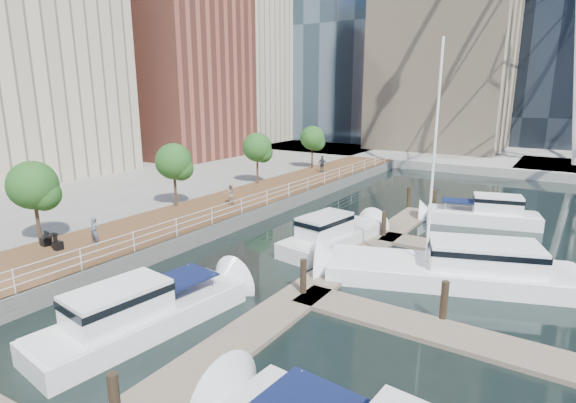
# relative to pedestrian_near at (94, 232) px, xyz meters

# --- Properties ---
(ground) EXTENTS (520.00, 520.00, 0.00)m
(ground) POSITION_rel_pedestrian_near_xyz_m (8.71, -5.53, -1.77)
(ground) COLOR black
(ground) RESTS_ON ground
(boardwalk) EXTENTS (6.00, 60.00, 1.00)m
(boardwalk) POSITION_rel_pedestrian_near_xyz_m (-0.29, 9.47, -1.27)
(boardwalk) COLOR brown
(boardwalk) RESTS_ON ground
(seawall) EXTENTS (0.25, 60.00, 1.00)m
(seawall) POSITION_rel_pedestrian_near_xyz_m (2.71, 9.47, -1.27)
(seawall) COLOR #595954
(seawall) RESTS_ON ground
(land_inland) EXTENTS (48.00, 90.00, 1.00)m
(land_inland) POSITION_rel_pedestrian_near_xyz_m (-27.29, 9.47, -1.27)
(land_inland) COLOR gray
(land_inland) RESTS_ON ground
(land_far) EXTENTS (200.00, 114.00, 1.00)m
(land_far) POSITION_rel_pedestrian_near_xyz_m (8.71, 96.47, -1.27)
(land_far) COLOR gray
(land_far) RESTS_ON ground
(railing) EXTENTS (0.10, 60.00, 1.05)m
(railing) POSITION_rel_pedestrian_near_xyz_m (2.61, 9.47, -0.25)
(railing) COLOR white
(railing) RESTS_ON boardwalk
(floating_docks) EXTENTS (16.00, 34.00, 2.60)m
(floating_docks) POSITION_rel_pedestrian_near_xyz_m (16.68, 4.45, -1.28)
(floating_docks) COLOR #6D6051
(floating_docks) RESTS_ON ground
(midrise_condos) EXTENTS (19.00, 67.00, 28.00)m
(midrise_condos) POSITION_rel_pedestrian_near_xyz_m (-24.86, 21.29, 11.64)
(midrise_condos) COLOR #BCAD8E
(midrise_condos) RESTS_ON ground
(street_trees) EXTENTS (2.60, 42.60, 4.60)m
(street_trees) POSITION_rel_pedestrian_near_xyz_m (-2.69, 8.47, 2.52)
(street_trees) COLOR #3F2B1C
(street_trees) RESTS_ON ground
(pedestrian_near) EXTENTS (0.60, 0.44, 1.54)m
(pedestrian_near) POSITION_rel_pedestrian_near_xyz_m (0.00, 0.00, 0.00)
(pedestrian_near) COLOR #4E5A69
(pedestrian_near) RESTS_ON boardwalk
(pedestrian_mid) EXTENTS (0.91, 0.93, 1.51)m
(pedestrian_mid) POSITION_rel_pedestrian_near_xyz_m (0.31, 11.03, -0.01)
(pedestrian_mid) COLOR gray
(pedestrian_mid) RESTS_ON boardwalk
(pedestrian_far) EXTENTS (1.03, 0.46, 1.72)m
(pedestrian_far) POSITION_rel_pedestrian_near_xyz_m (-0.54, 26.86, 0.09)
(pedestrian_far) COLOR #2F363B
(pedestrian_far) RESTS_ON boardwalk
(moored_yachts) EXTENTS (23.65, 39.21, 11.50)m
(moored_yachts) POSITION_rel_pedestrian_near_xyz_m (16.88, 6.40, -1.77)
(moored_yachts) COLOR white
(moored_yachts) RESTS_ON ground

